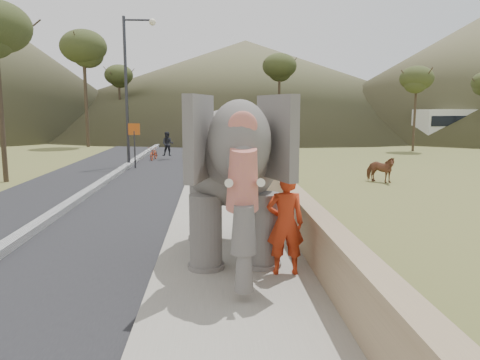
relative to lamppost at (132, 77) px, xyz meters
name	(u,v)px	position (x,y,z in m)	size (l,w,h in m)	color
ground	(236,304)	(4.69, -18.65, -4.87)	(160.00, 160.00, 0.00)	olive
road	(88,195)	(-0.31, -8.65, -4.86)	(7.00, 120.00, 0.03)	black
median	(87,192)	(-0.31, -8.65, -4.76)	(0.35, 120.00, 0.22)	black
walkway	(223,192)	(4.69, -8.65, -4.80)	(3.00, 120.00, 0.15)	#9E9687
parapet	(267,179)	(6.34, -8.65, -4.32)	(0.30, 120.00, 1.10)	tan
lamppost	(132,77)	(0.00, 0.00, 0.00)	(1.76, 0.36, 8.00)	#2C2B30
signboard	(134,138)	(0.19, -0.93, -3.23)	(0.60, 0.08, 2.40)	#2D2D33
cow	(380,169)	(11.55, -6.25, -4.31)	(0.61, 1.34, 1.13)	brown
distant_car	(446,136)	(25.55, 15.60, -4.15)	(1.70, 4.23, 1.44)	silver
bus_white	(471,126)	(28.14, 16.07, -3.32)	(2.50, 11.00, 3.10)	white
hill_far	(245,85)	(9.69, 51.35, 2.13)	(80.00, 80.00, 14.00)	brown
elephant_and_man	(231,178)	(4.71, -16.31, -3.14)	(2.49, 4.50, 3.20)	slate
motorcyclist	(160,149)	(1.07, 3.27, -4.18)	(1.62, 1.61, 1.76)	maroon
trees	(246,97)	(7.03, 12.18, -0.82)	(48.07, 42.43, 9.78)	#473828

